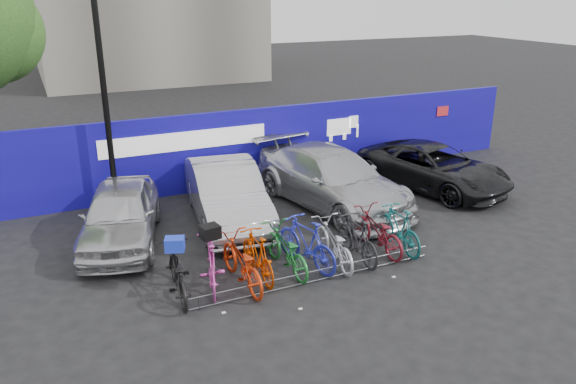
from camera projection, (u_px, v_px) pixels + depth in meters
ground at (305, 270)px, 12.44m from camera, size 100.00×100.00×0.00m
hoarding at (218, 151)px, 17.14m from camera, size 22.00×0.18×2.40m
lamppost at (104, 94)px, 14.65m from camera, size 0.25×0.50×6.11m
bike_rack at (318, 275)px, 11.87m from camera, size 5.60×0.03×0.30m
car_0 at (120, 214)px, 13.59m from camera, size 2.81×4.56×1.45m
car_1 at (226, 194)px, 14.79m from camera, size 2.33×4.96×1.57m
car_2 at (332, 178)px, 15.90m from camera, size 3.16×5.85×1.61m
car_3 at (433, 167)px, 17.32m from camera, size 3.46×5.30×1.36m
bike_0 at (177, 273)px, 11.24m from camera, size 0.86×1.99×1.02m
bike_1 at (212, 263)px, 11.55m from camera, size 0.99×1.95×1.13m
bike_2 at (241, 262)px, 11.63m from camera, size 0.80×2.06×1.07m
bike_3 at (258, 255)px, 11.94m from camera, size 0.50×1.75×1.05m
bike_4 at (286, 250)px, 12.25m from camera, size 0.76×1.96×1.02m
bike_5 at (306, 243)px, 12.41m from camera, size 1.00×2.01×1.16m
bike_6 at (334, 243)px, 12.58m from camera, size 0.82×1.96×1.00m
bike_7 at (357, 238)px, 12.74m from camera, size 0.53×1.77×1.06m
bike_8 at (377, 231)px, 13.18m from camera, size 0.73×1.96×1.02m
bike_9 at (399, 228)px, 13.25m from camera, size 0.59×1.83×1.09m
cargo_crate at (175, 244)px, 11.02m from camera, size 0.45×0.40×0.27m
cargo_topcase at (210, 232)px, 11.31m from camera, size 0.41×0.38×0.27m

